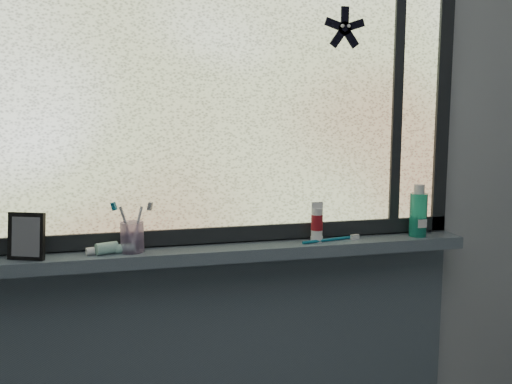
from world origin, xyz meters
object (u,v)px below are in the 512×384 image
Objects in this scene: vanity_mirror at (26,236)px; mouthwash_bottle at (418,210)px; toothbrush_cup at (132,237)px; cream_tube at (317,221)px.

vanity_mirror is 0.93× the size of mouthwash_bottle.
cream_tube is (0.60, -0.00, 0.02)m from toothbrush_cup.
toothbrush_cup is 0.60m from cream_tube.
cream_tube is (-0.37, 0.01, -0.02)m from mouthwash_bottle.
cream_tube is at bearing -0.31° from toothbrush_cup.
cream_tube is (0.90, 0.01, 0.00)m from vanity_mirror.
vanity_mirror is at bearing -177.54° from toothbrush_cup.
toothbrush_cup is at bearing 179.69° from cream_tube.
cream_tube is at bearing 23.18° from vanity_mirror.
toothbrush_cup is 0.97m from mouthwash_bottle.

